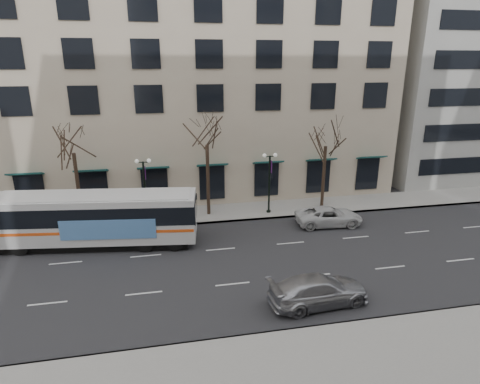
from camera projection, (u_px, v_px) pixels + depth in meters
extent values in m
plane|color=black|center=(226.00, 265.00, 25.27)|extent=(160.00, 160.00, 0.00)
cube|color=gray|center=(266.00, 210.00, 34.57)|extent=(80.00, 4.00, 0.15)
cube|color=tan|center=(172.00, 64.00, 40.77)|extent=(40.00, 20.00, 24.00)
cube|color=#999993|center=(472.00, 13.00, 45.41)|extent=(25.00, 20.00, 35.00)
cylinder|color=black|center=(78.00, 190.00, 30.73)|extent=(0.28, 0.28, 5.74)
cylinder|color=black|center=(208.00, 181.00, 32.56)|extent=(0.28, 0.28, 5.95)
cylinder|color=black|center=(323.00, 178.00, 34.50)|extent=(0.28, 0.28, 5.46)
cylinder|color=black|center=(145.00, 193.00, 31.22)|extent=(0.16, 0.16, 5.00)
cylinder|color=black|center=(147.00, 221.00, 31.94)|extent=(0.36, 0.36, 0.30)
cube|color=black|center=(143.00, 162.00, 30.46)|extent=(0.90, 0.06, 0.06)
sphere|color=silver|center=(137.00, 161.00, 30.34)|extent=(0.32, 0.32, 0.32)
sphere|color=silver|center=(149.00, 161.00, 30.51)|extent=(0.32, 0.32, 0.32)
cube|color=#521A61|center=(145.00, 173.00, 30.74)|extent=(0.04, 0.45, 1.00)
cylinder|color=black|center=(269.00, 185.00, 33.08)|extent=(0.16, 0.16, 5.00)
cylinder|color=black|center=(269.00, 212.00, 33.80)|extent=(0.36, 0.36, 0.30)
cube|color=black|center=(270.00, 156.00, 32.32)|extent=(0.90, 0.06, 0.06)
sphere|color=silver|center=(265.00, 155.00, 32.21)|extent=(0.32, 0.32, 0.32)
sphere|color=silver|center=(275.00, 155.00, 32.37)|extent=(0.32, 0.32, 0.32)
cube|color=#521A61|center=(271.00, 167.00, 32.61)|extent=(0.04, 0.45, 1.00)
cube|color=silver|center=(96.00, 217.00, 27.49)|extent=(13.86, 4.73, 3.11)
cube|color=black|center=(99.00, 241.00, 28.03)|extent=(12.73, 4.23, 0.51)
cube|color=black|center=(100.00, 211.00, 27.36)|extent=(13.33, 4.70, 1.25)
cube|color=#EA5316|center=(97.00, 224.00, 27.65)|extent=(13.73, 4.74, 0.20)
cube|color=#5082C3|center=(108.00, 230.00, 26.22)|extent=(6.18, 0.90, 1.36)
cube|color=silver|center=(94.00, 195.00, 27.00)|extent=(13.15, 4.34, 0.09)
cylinder|color=black|center=(20.00, 247.00, 26.43)|extent=(1.16, 0.46, 1.13)
cylinder|color=black|center=(36.00, 231.00, 28.90)|extent=(1.16, 0.46, 1.13)
cylinder|color=black|center=(145.00, 244.00, 26.92)|extent=(1.16, 0.46, 1.13)
cylinder|color=black|center=(150.00, 229.00, 29.39)|extent=(1.16, 0.46, 1.13)
cylinder|color=black|center=(175.00, 243.00, 27.04)|extent=(1.16, 0.46, 1.13)
cylinder|color=black|center=(178.00, 228.00, 29.52)|extent=(1.16, 0.46, 1.13)
imported|color=#AAABB1|center=(319.00, 290.00, 21.06)|extent=(5.57, 2.66, 1.57)
imported|color=silver|center=(329.00, 216.00, 31.35)|extent=(5.35, 2.76, 1.44)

